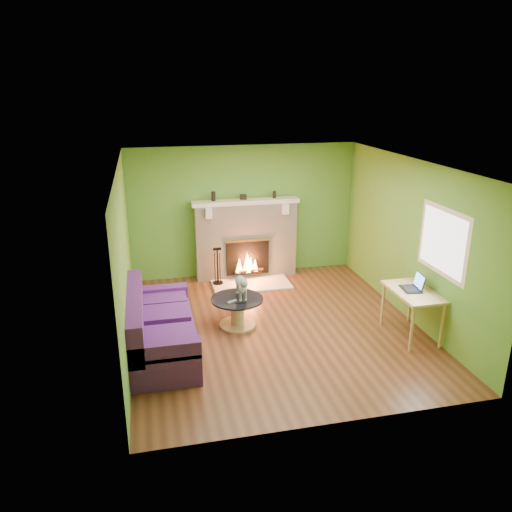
{
  "coord_description": "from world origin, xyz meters",
  "views": [
    {
      "loc": [
        -1.9,
        -6.97,
        3.69
      ],
      "look_at": [
        -0.22,
        0.4,
        1.08
      ],
      "focal_mm": 35.0,
      "sensor_mm": 36.0,
      "label": 1
    }
  ],
  "objects_px": {
    "coffee_table": "(237,310)",
    "cat": "(241,285)",
    "sofa": "(158,329)",
    "desk": "(413,296)"
  },
  "relations": [
    {
      "from": "coffee_table",
      "to": "cat",
      "type": "xyz_separation_m",
      "value": [
        0.08,
        0.05,
        0.4
      ]
    },
    {
      "from": "coffee_table",
      "to": "desk",
      "type": "bearing_deg",
      "value": -20.02
    },
    {
      "from": "cat",
      "to": "desk",
      "type": "bearing_deg",
      "value": -20.27
    },
    {
      "from": "coffee_table",
      "to": "sofa",
      "type": "bearing_deg",
      "value": -155.94
    },
    {
      "from": "coffee_table",
      "to": "desk",
      "type": "relative_size",
      "value": 0.83
    },
    {
      "from": "sofa",
      "to": "desk",
      "type": "xyz_separation_m",
      "value": [
        3.81,
        -0.36,
        0.3
      ]
    },
    {
      "from": "sofa",
      "to": "desk",
      "type": "relative_size",
      "value": 2.03
    },
    {
      "from": "coffee_table",
      "to": "cat",
      "type": "distance_m",
      "value": 0.41
    },
    {
      "from": "desk",
      "to": "sofa",
      "type": "bearing_deg",
      "value": 174.67
    },
    {
      "from": "desk",
      "to": "cat",
      "type": "bearing_deg",
      "value": 158.37
    }
  ]
}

